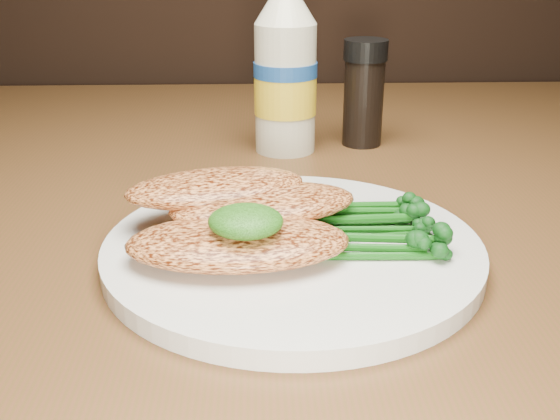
{
  "coord_description": "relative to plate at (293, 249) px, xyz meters",
  "views": [
    {
      "loc": [
        0.02,
        0.4,
        0.97
      ],
      "look_at": [
        0.04,
        0.84,
        0.79
      ],
      "focal_mm": 42.24,
      "sensor_mm": 36.0,
      "label": 1
    }
  ],
  "objects": [
    {
      "name": "plate",
      "position": [
        0.0,
        0.0,
        0.0
      ],
      "size": [
        0.28,
        0.28,
        0.01
      ],
      "primitive_type": "cylinder",
      "color": "silver",
      "rests_on": "dining_table"
    },
    {
      "name": "mayo_bottle",
      "position": [
        0.01,
        0.26,
        0.09
      ],
      "size": [
        0.09,
        0.09,
        0.19
      ],
      "primitive_type": null,
      "rotation": [
        0.0,
        0.0,
        -0.34
      ],
      "color": "beige",
      "rests_on": "dining_table"
    },
    {
      "name": "chicken_mid",
      "position": [
        -0.02,
        0.02,
        0.03
      ],
      "size": [
        0.16,
        0.1,
        0.02
      ],
      "primitive_type": "ellipsoid",
      "rotation": [
        0.0,
        0.0,
        0.22
      ],
      "color": "#E88C4A",
      "rests_on": "plate"
    },
    {
      "name": "chicken_back",
      "position": [
        -0.06,
        0.04,
        0.03
      ],
      "size": [
        0.15,
        0.1,
        0.02
      ],
      "primitive_type": "ellipsoid",
      "rotation": [
        0.0,
        0.0,
        0.25
      ],
      "color": "#E88C4A",
      "rests_on": "plate"
    },
    {
      "name": "broccolini_bundle",
      "position": [
        0.05,
        0.01,
        0.02
      ],
      "size": [
        0.15,
        0.13,
        0.02
      ],
      "primitive_type": null,
      "rotation": [
        0.0,
        0.0,
        0.24
      ],
      "color": "#135312",
      "rests_on": "plate"
    },
    {
      "name": "pesto_front",
      "position": [
        -0.03,
        -0.03,
        0.04
      ],
      "size": [
        0.06,
        0.05,
        0.02
      ],
      "primitive_type": "ellipsoid",
      "rotation": [
        0.0,
        0.0,
        -0.11
      ],
      "color": "#143608",
      "rests_on": "chicken_front"
    },
    {
      "name": "chicken_front",
      "position": [
        -0.04,
        -0.03,
        0.02
      ],
      "size": [
        0.16,
        0.09,
        0.02
      ],
      "primitive_type": "ellipsoid",
      "rotation": [
        0.0,
        0.0,
        0.04
      ],
      "color": "#E88C4A",
      "rests_on": "plate"
    },
    {
      "name": "pepper_grinder",
      "position": [
        0.09,
        0.28,
        0.05
      ],
      "size": [
        0.05,
        0.05,
        0.12
      ],
      "primitive_type": null,
      "rotation": [
        0.0,
        0.0,
        -0.1
      ],
      "color": "black",
      "rests_on": "dining_table"
    }
  ]
}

